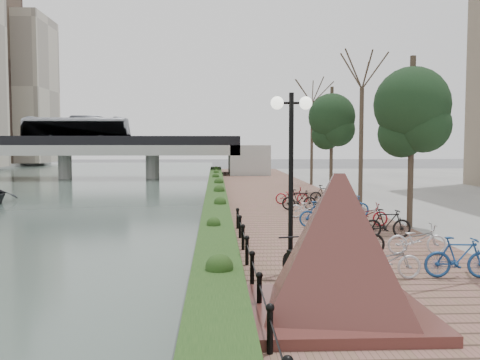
{
  "coord_description": "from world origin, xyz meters",
  "views": [
    {
      "loc": [
        0.57,
        -10.98,
        3.74
      ],
      "look_at": [
        1.72,
        13.89,
        2.0
      ],
      "focal_mm": 40.0,
      "sensor_mm": 36.0,
      "label": 1
    }
  ],
  "objects": [
    {
      "name": "street_trees",
      "position": [
        8.0,
        12.68,
        3.69
      ],
      "size": [
        3.2,
        37.12,
        6.8
      ],
      "color": "#33281E",
      "rests_on": "promenade"
    },
    {
      "name": "lamppost",
      "position": [
        2.42,
        2.04,
        3.75
      ],
      "size": [
        1.02,
        0.32,
        4.46
      ],
      "color": "black",
      "rests_on": "promenade"
    },
    {
      "name": "bicycle_parking",
      "position": [
        5.49,
        9.25,
        0.97
      ],
      "size": [
        2.4,
        17.32,
        1.0
      ],
      "color": "silver",
      "rests_on": "promenade"
    },
    {
      "name": "bridge",
      "position": [
        -14.73,
        45.0,
        3.37
      ],
      "size": [
        36.0,
        10.77,
        6.5
      ],
      "color": "#ADADA7",
      "rests_on": "ground"
    },
    {
      "name": "ground",
      "position": [
        0.0,
        0.0,
        0.0
      ],
      "size": [
        220.0,
        220.0,
        0.0
      ],
      "primitive_type": "plane",
      "color": "#59595B",
      "rests_on": "ground"
    },
    {
      "name": "pedestrian",
      "position": [
        4.0,
        2.42,
        1.36
      ],
      "size": [
        0.74,
        0.64,
        1.72
      ],
      "primitive_type": "imported",
      "rotation": [
        0.0,
        0.0,
        2.71
      ],
      "color": "brown",
      "rests_on": "promenade"
    },
    {
      "name": "hedge",
      "position": [
        0.6,
        20.0,
        0.8
      ],
      "size": [
        1.1,
        56.0,
        0.6
      ],
      "primitive_type": "cube",
      "color": "#173613",
      "rests_on": "promenade"
    },
    {
      "name": "granite_monument",
      "position": [
        2.84,
        -1.31,
        1.86
      ],
      "size": [
        5.07,
        5.07,
        2.68
      ],
      "color": "#4E2921",
      "rests_on": "promenade"
    },
    {
      "name": "promenade",
      "position": [
        4.0,
        17.5,
        0.25
      ],
      "size": [
        8.0,
        75.0,
        0.5
      ],
      "primitive_type": "cube",
      "color": "brown",
      "rests_on": "ground"
    },
    {
      "name": "motorcycle",
      "position": [
        2.52,
        0.86,
        1.02
      ],
      "size": [
        0.96,
        1.75,
        1.04
      ],
      "primitive_type": null,
      "rotation": [
        0.0,
        0.0,
        0.28
      ],
      "color": "black",
      "rests_on": "promenade"
    },
    {
      "name": "chain_fence",
      "position": [
        1.4,
        2.0,
        0.85
      ],
      "size": [
        0.1,
        14.1,
        0.7
      ],
      "color": "black",
      "rests_on": "promenade"
    }
  ]
}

